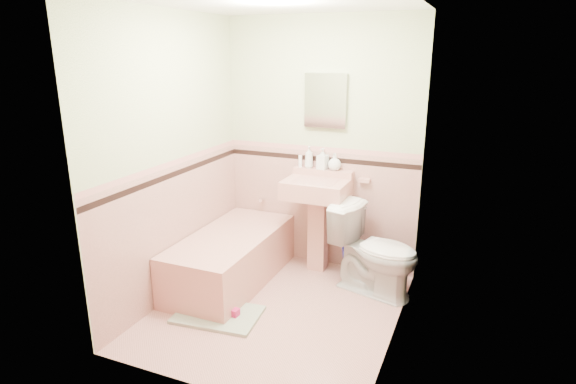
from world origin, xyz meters
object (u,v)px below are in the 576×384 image
at_px(shoe, 230,311).
at_px(bathtub, 231,259).
at_px(soap_bottle_left, 309,157).
at_px(medicine_cabinet, 326,101).
at_px(bucket, 354,261).
at_px(toilet, 376,251).
at_px(soap_bottle_right, 335,162).
at_px(sink, 316,226).
at_px(soap_bottle_mid, 323,159).

bearing_deg(shoe, bathtub, 123.60).
bearing_deg(soap_bottle_left, bathtub, -126.67).
height_order(medicine_cabinet, bucket, medicine_cabinet).
bearing_deg(soap_bottle_left, toilet, -25.99).
distance_m(bathtub, soap_bottle_right, 1.39).
bearing_deg(toilet, medicine_cabinet, 72.49).
relative_size(sink, soap_bottle_left, 4.42).
height_order(bucket, shoe, bucket).
distance_m(soap_bottle_mid, soap_bottle_right, 0.13).
relative_size(medicine_cabinet, shoe, 3.40).
bearing_deg(sink, soap_bottle_right, 56.81).
xyz_separation_m(bathtub, toilet, (1.33, 0.32, 0.18)).
bearing_deg(medicine_cabinet, sink, -90.00).
height_order(sink, medicine_cabinet, medicine_cabinet).
bearing_deg(toilet, soap_bottle_left, 79.41).
relative_size(sink, toilet, 1.18).
bearing_deg(soap_bottle_right, sink, -123.19).
distance_m(bathtub, soap_bottle_mid, 1.34).
distance_m(medicine_cabinet, bucket, 1.62).
distance_m(soap_bottle_left, soap_bottle_mid, 0.14).
bearing_deg(bucket, toilet, -48.73).
height_order(medicine_cabinet, soap_bottle_right, medicine_cabinet).
distance_m(soap_bottle_right, toilet, 0.96).
xyz_separation_m(soap_bottle_mid, toilet, (0.66, -0.39, -0.72)).
height_order(bathtub, bucket, bathtub).
relative_size(sink, soap_bottle_mid, 4.59).
distance_m(bathtub, sink, 0.90).
height_order(bathtub, soap_bottle_left, soap_bottle_left).
relative_size(soap_bottle_left, bucket, 0.85).
distance_m(medicine_cabinet, soap_bottle_left, 0.58).
xyz_separation_m(sink, bucket, (0.38, 0.10, -0.35)).
bearing_deg(medicine_cabinet, soap_bottle_mid, -103.50).
xyz_separation_m(soap_bottle_left, shoe, (-0.21, -1.30, -1.08)).
relative_size(soap_bottle_right, bucket, 0.65).
xyz_separation_m(soap_bottle_mid, bucket, (0.39, -0.08, -1.01)).
bearing_deg(soap_bottle_mid, bucket, -11.78).
bearing_deg(soap_bottle_right, soap_bottle_mid, 180.00).
bearing_deg(soap_bottle_mid, sink, -87.71).
xyz_separation_m(sink, shoe, (-0.36, -1.12, -0.42)).
xyz_separation_m(soap_bottle_right, bucket, (0.26, -0.08, -0.98)).
relative_size(medicine_cabinet, soap_bottle_right, 3.15).
relative_size(sink, shoe, 6.30).
distance_m(soap_bottle_mid, shoe, 1.73).
height_order(medicine_cabinet, soap_bottle_mid, medicine_cabinet).
bearing_deg(soap_bottle_left, soap_bottle_mid, 0.00).
distance_m(sink, soap_bottle_right, 0.67).
bearing_deg(shoe, toilet, 47.51).
bearing_deg(bathtub, shoe, -61.83).
distance_m(medicine_cabinet, soap_bottle_right, 0.60).
bearing_deg(toilet, bucket, 56.67).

